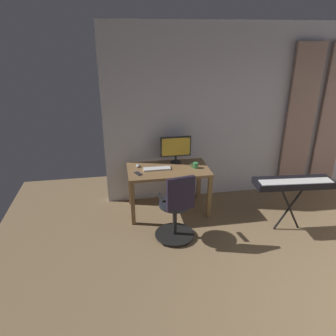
{
  "coord_description": "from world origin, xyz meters",
  "views": [
    {
      "loc": [
        2.57,
        1.57,
        2.66
      ],
      "look_at": [
        1.91,
        -2.28,
        1.01
      ],
      "focal_mm": 33.83,
      "sensor_mm": 36.0,
      "label": 1
    }
  ],
  "objects_px": {
    "computer_keyboard": "(157,169)",
    "cell_phone_by_monitor": "(138,174)",
    "office_chair": "(177,210)",
    "computer_mouse": "(138,166)",
    "computer_monitor": "(176,148)",
    "piano_keyboard": "(294,184)",
    "mug_tea": "(195,165)",
    "desk": "(168,174)"
  },
  "relations": [
    {
      "from": "computer_monitor",
      "to": "piano_keyboard",
      "type": "xyz_separation_m",
      "value": [
        -1.47,
        1.07,
        -0.25
      ]
    },
    {
      "from": "office_chair",
      "to": "computer_keyboard",
      "type": "xyz_separation_m",
      "value": [
        0.15,
        -0.8,
        0.28
      ]
    },
    {
      "from": "office_chair",
      "to": "computer_keyboard",
      "type": "distance_m",
      "value": 0.86
    },
    {
      "from": "office_chair",
      "to": "cell_phone_by_monitor",
      "type": "bearing_deg",
      "value": 113.57
    },
    {
      "from": "computer_monitor",
      "to": "computer_mouse",
      "type": "xyz_separation_m",
      "value": [
        0.62,
        0.09,
        -0.23
      ]
    },
    {
      "from": "desk",
      "to": "mug_tea",
      "type": "distance_m",
      "value": 0.44
    },
    {
      "from": "computer_monitor",
      "to": "mug_tea",
      "type": "relative_size",
      "value": 4.06
    },
    {
      "from": "computer_keyboard",
      "to": "cell_phone_by_monitor",
      "type": "height_order",
      "value": "computer_keyboard"
    },
    {
      "from": "computer_keyboard",
      "to": "computer_mouse",
      "type": "bearing_deg",
      "value": -29.48
    },
    {
      "from": "computer_keyboard",
      "to": "cell_phone_by_monitor",
      "type": "relative_size",
      "value": 2.89
    },
    {
      "from": "computer_mouse",
      "to": "cell_phone_by_monitor",
      "type": "relative_size",
      "value": 0.69
    },
    {
      "from": "cell_phone_by_monitor",
      "to": "mug_tea",
      "type": "xyz_separation_m",
      "value": [
        -0.9,
        -0.08,
        0.04
      ]
    },
    {
      "from": "mug_tea",
      "to": "piano_keyboard",
      "type": "relative_size",
      "value": 0.11
    },
    {
      "from": "office_chair",
      "to": "mug_tea",
      "type": "bearing_deg",
      "value": 49.74
    },
    {
      "from": "mug_tea",
      "to": "computer_keyboard",
      "type": "bearing_deg",
      "value": -3.66
    },
    {
      "from": "office_chair",
      "to": "mug_tea",
      "type": "xyz_separation_m",
      "value": [
        -0.44,
        -0.76,
        0.31
      ]
    },
    {
      "from": "cell_phone_by_monitor",
      "to": "mug_tea",
      "type": "relative_size",
      "value": 1.18
    },
    {
      "from": "office_chair",
      "to": "computer_mouse",
      "type": "distance_m",
      "value": 1.09
    },
    {
      "from": "computer_mouse",
      "to": "cell_phone_by_monitor",
      "type": "xyz_separation_m",
      "value": [
        0.02,
        0.28,
        -0.01
      ]
    },
    {
      "from": "office_chair",
      "to": "mug_tea",
      "type": "height_order",
      "value": "office_chair"
    },
    {
      "from": "desk",
      "to": "office_chair",
      "type": "bearing_deg",
      "value": 88.23
    },
    {
      "from": "computer_keyboard",
      "to": "computer_mouse",
      "type": "relative_size",
      "value": 4.16
    },
    {
      "from": "computer_monitor",
      "to": "piano_keyboard",
      "type": "relative_size",
      "value": 0.44
    },
    {
      "from": "office_chair",
      "to": "computer_mouse",
      "type": "bearing_deg",
      "value": 104.27
    },
    {
      "from": "desk",
      "to": "computer_mouse",
      "type": "distance_m",
      "value": 0.5
    },
    {
      "from": "desk",
      "to": "computer_monitor",
      "type": "height_order",
      "value": "computer_monitor"
    },
    {
      "from": "computer_monitor",
      "to": "computer_keyboard",
      "type": "distance_m",
      "value": 0.48
    },
    {
      "from": "desk",
      "to": "office_chair",
      "type": "xyz_separation_m",
      "value": [
        0.02,
        0.81,
        -0.16
      ]
    },
    {
      "from": "computer_monitor",
      "to": "cell_phone_by_monitor",
      "type": "bearing_deg",
      "value": 29.65
    },
    {
      "from": "desk",
      "to": "computer_keyboard",
      "type": "height_order",
      "value": "computer_keyboard"
    },
    {
      "from": "cell_phone_by_monitor",
      "to": "piano_keyboard",
      "type": "distance_m",
      "value": 2.23
    },
    {
      "from": "computer_keyboard",
      "to": "mug_tea",
      "type": "height_order",
      "value": "mug_tea"
    },
    {
      "from": "office_chair",
      "to": "computer_monitor",
      "type": "relative_size",
      "value": 2.05
    },
    {
      "from": "desk",
      "to": "office_chair",
      "type": "relative_size",
      "value": 1.24
    },
    {
      "from": "mug_tea",
      "to": "cell_phone_by_monitor",
      "type": "bearing_deg",
      "value": 5.15
    },
    {
      "from": "desk",
      "to": "computer_keyboard",
      "type": "distance_m",
      "value": 0.21
    },
    {
      "from": "desk",
      "to": "computer_keyboard",
      "type": "xyz_separation_m",
      "value": [
        0.18,
        0.01,
        0.11
      ]
    },
    {
      "from": "desk",
      "to": "computer_monitor",
      "type": "distance_m",
      "value": 0.45
    },
    {
      "from": "cell_phone_by_monitor",
      "to": "mug_tea",
      "type": "bearing_deg",
      "value": 160.12
    },
    {
      "from": "office_chair",
      "to": "computer_mouse",
      "type": "xyz_separation_m",
      "value": [
        0.43,
        -0.96,
        0.28
      ]
    },
    {
      "from": "computer_mouse",
      "to": "desk",
      "type": "bearing_deg",
      "value": 161.79
    },
    {
      "from": "office_chair",
      "to": "cell_phone_by_monitor",
      "type": "distance_m",
      "value": 0.86
    }
  ]
}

